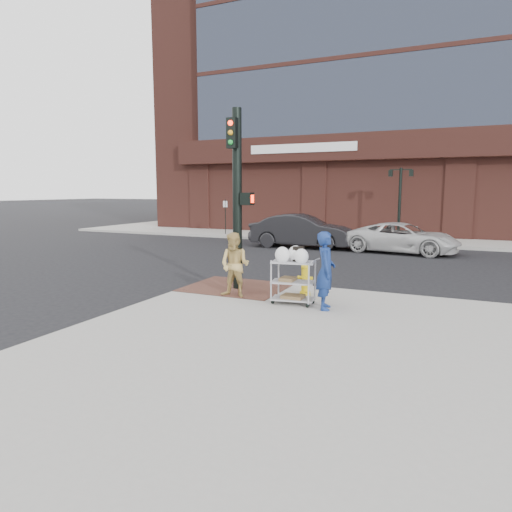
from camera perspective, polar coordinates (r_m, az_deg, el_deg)
The scene contains 15 objects.
ground at distance 12.22m, azimuth -1.87°, elevation -5.68°, with size 220.00×220.00×0.00m, color black.
brick_curb_ramp at distance 13.23m, azimuth -2.48°, elevation -3.90°, with size 2.80×2.40×0.01m, color brown.
bank_building at distance 43.12m, azimuth 25.20°, elevation 22.59°, with size 42.00×26.00×28.00m, color #5B2C24.
lamp_post at distance 26.84m, azimuth 17.55°, elevation 7.20°, with size 1.32×0.22×4.00m.
parking_sign at distance 29.14m, azimuth -3.85°, elevation 4.92°, with size 0.05×0.05×2.20m, color black.
traffic_signal_pole at distance 12.77m, azimuth -2.32°, elevation 7.75°, with size 0.61×0.51×5.00m.
woman_blue at distance 10.81m, azimuth 8.71°, elevation -1.82°, with size 0.67×0.44×1.84m, color navy.
pedestrian_tan at distance 11.92m, azimuth -2.66°, elevation -1.14°, with size 0.83×0.64×1.70m, color tan.
sedan_dark at distance 23.53m, azimuth 5.70°, elevation 3.14°, with size 1.82×5.21×1.72m, color black.
minivan_white at distance 22.49m, azimuth 17.87°, elevation 2.17°, with size 2.35×5.10×1.42m, color silver.
utility_cart at distance 11.25m, azimuth 4.66°, elevation -2.75°, with size 1.11×0.74×1.44m.
fire_hydrant at distance 12.30m, azimuth 6.16°, elevation -2.81°, with size 0.41×0.29×0.87m.
newsbox_red at distance 27.70m, azimuth 1.85°, elevation 3.58°, with size 0.45×0.40×1.06m, color #AB1A13.
newsbox_yellow at distance 27.57m, azimuth 2.52°, elevation 3.47°, with size 0.41×0.37×0.98m, color yellow.
newsbox_blue at distance 27.53m, azimuth 2.38°, elevation 3.50°, with size 0.43×0.39×1.02m, color #1D2BBD.
Camera 1 is at (5.25, -10.64, 2.95)m, focal length 32.00 mm.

